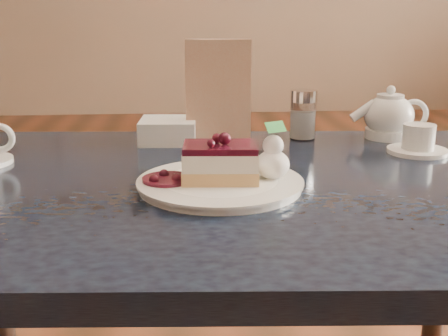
{
  "coord_description": "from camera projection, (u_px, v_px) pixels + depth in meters",
  "views": [
    {
      "loc": [
        -0.12,
        -0.39,
        0.93
      ],
      "look_at": [
        -0.06,
        0.33,
        0.74
      ],
      "focal_mm": 45.0,
      "sensor_mm": 36.0,
      "label": 1
    }
  ],
  "objects": [
    {
      "name": "napkin_stack",
      "position": [
        168.0,
        130.0,
        1.12
      ],
      "size": [
        0.12,
        0.12,
        0.05
      ],
      "primitive_type": "cube",
      "rotation": [
        0.0,
        0.0,
        -0.07
      ],
      "color": "white",
      "rests_on": "main_table"
    },
    {
      "name": "berry_sauce",
      "position": [
        167.0,
        179.0,
        0.82
      ],
      "size": [
        0.07,
        0.07,
        0.01
      ],
      "primitive_type": "cylinder",
      "color": "#481323",
      "rests_on": "dessert_plate"
    },
    {
      "name": "dessert_plate",
      "position": [
        220.0,
        184.0,
        0.83
      ],
      "size": [
        0.24,
        0.24,
        0.01
      ],
      "primitive_type": "cylinder",
      "color": "white",
      "rests_on": "main_table"
    },
    {
      "name": "main_table",
      "position": [
        220.0,
        222.0,
        0.89
      ],
      "size": [
        1.14,
        0.8,
        0.69
      ],
      "rotation": [
        0.0,
        0.0,
        -0.07
      ],
      "color": "black",
      "rests_on": "ground"
    },
    {
      "name": "tea_set",
      "position": [
        394.0,
        122.0,
        1.12
      ],
      "size": [
        0.16,
        0.23,
        0.1
      ],
      "color": "white",
      "rests_on": "main_table"
    },
    {
      "name": "whipped_cream",
      "position": [
        273.0,
        164.0,
        0.83
      ],
      "size": [
        0.05,
        0.05,
        0.04
      ],
      "color": "white",
      "rests_on": "dessert_plate"
    },
    {
      "name": "cheesecake_slice",
      "position": [
        220.0,
        163.0,
        0.82
      ],
      "size": [
        0.11,
        0.08,
        0.05
      ],
      "rotation": [
        0.0,
        0.0,
        -0.07
      ],
      "color": "#E3B580",
      "rests_on": "dessert_plate"
    },
    {
      "name": "sugar_shaker",
      "position": [
        303.0,
        114.0,
        1.13
      ],
      "size": [
        0.05,
        0.05,
        0.1
      ],
      "color": "white",
      "rests_on": "main_table"
    },
    {
      "name": "menu_card",
      "position": [
        218.0,
        91.0,
        1.1
      ],
      "size": [
        0.13,
        0.04,
        0.2
      ],
      "primitive_type": "cube",
      "rotation": [
        0.0,
        0.0,
        -0.07
      ],
      "color": "beige",
      "rests_on": "main_table"
    }
  ]
}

